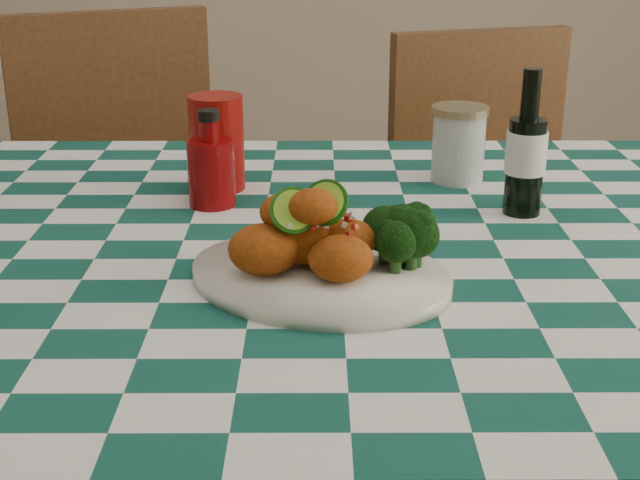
{
  "coord_description": "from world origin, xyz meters",
  "views": [
    {
      "loc": [
        -0.03,
        -1.1,
        1.21
      ],
      "look_at": [
        -0.03,
        -0.14,
        0.84
      ],
      "focal_mm": 50.0,
      "sensor_mm": 36.0,
      "label": 1
    }
  ],
  "objects_px": {
    "ketchup_bottle": "(211,158)",
    "plate": "(320,277)",
    "mason_jar": "(458,144)",
    "fried_chicken_pile": "(313,230)",
    "red_tumbler": "(217,143)",
    "wooden_chair_left": "(143,252)",
    "wooden_chair_right": "(508,254)",
    "beer_bottle": "(527,143)"
  },
  "relations": [
    {
      "from": "ketchup_bottle",
      "to": "plate",
      "type": "bearing_deg",
      "value": -61.48
    },
    {
      "from": "mason_jar",
      "to": "red_tumbler",
      "type": "bearing_deg",
      "value": -174.18
    },
    {
      "from": "ketchup_bottle",
      "to": "beer_bottle",
      "type": "xyz_separation_m",
      "value": [
        0.45,
        -0.04,
        0.03
      ]
    },
    {
      "from": "red_tumbler",
      "to": "beer_bottle",
      "type": "height_order",
      "value": "beer_bottle"
    },
    {
      "from": "mason_jar",
      "to": "wooden_chair_right",
      "type": "height_order",
      "value": "wooden_chair_right"
    },
    {
      "from": "ketchup_bottle",
      "to": "beer_bottle",
      "type": "bearing_deg",
      "value": -4.78
    },
    {
      "from": "wooden_chair_right",
      "to": "plate",
      "type": "bearing_deg",
      "value": -131.64
    },
    {
      "from": "mason_jar",
      "to": "beer_bottle",
      "type": "xyz_separation_m",
      "value": [
        0.07,
        -0.16,
        0.04
      ]
    },
    {
      "from": "ketchup_bottle",
      "to": "red_tumbler",
      "type": "bearing_deg",
      "value": 89.55
    },
    {
      "from": "plate",
      "to": "mason_jar",
      "type": "height_order",
      "value": "mason_jar"
    },
    {
      "from": "red_tumbler",
      "to": "wooden_chair_left",
      "type": "height_order",
      "value": "wooden_chair_left"
    },
    {
      "from": "red_tumbler",
      "to": "beer_bottle",
      "type": "bearing_deg",
      "value": -14.95
    },
    {
      "from": "mason_jar",
      "to": "wooden_chair_right",
      "type": "bearing_deg",
      "value": 67.0
    },
    {
      "from": "ketchup_bottle",
      "to": "wooden_chair_right",
      "type": "distance_m",
      "value": 0.92
    },
    {
      "from": "plate",
      "to": "ketchup_bottle",
      "type": "xyz_separation_m",
      "value": [
        -0.16,
        0.29,
        0.06
      ]
    },
    {
      "from": "ketchup_bottle",
      "to": "beer_bottle",
      "type": "height_order",
      "value": "beer_bottle"
    },
    {
      "from": "ketchup_bottle",
      "to": "mason_jar",
      "type": "relative_size",
      "value": 1.18
    },
    {
      "from": "plate",
      "to": "red_tumbler",
      "type": "xyz_separation_m",
      "value": [
        -0.16,
        0.37,
        0.06
      ]
    },
    {
      "from": "beer_bottle",
      "to": "wooden_chair_right",
      "type": "bearing_deg",
      "value": 78.17
    },
    {
      "from": "plate",
      "to": "mason_jar",
      "type": "distance_m",
      "value": 0.47
    },
    {
      "from": "red_tumbler",
      "to": "mason_jar",
      "type": "relative_size",
      "value": 1.21
    },
    {
      "from": "plate",
      "to": "ketchup_bottle",
      "type": "relative_size",
      "value": 2.2
    },
    {
      "from": "plate",
      "to": "fried_chicken_pile",
      "type": "height_order",
      "value": "fried_chicken_pile"
    },
    {
      "from": "red_tumbler",
      "to": "mason_jar",
      "type": "height_order",
      "value": "red_tumbler"
    },
    {
      "from": "fried_chicken_pile",
      "to": "ketchup_bottle",
      "type": "distance_m",
      "value": 0.33
    },
    {
      "from": "mason_jar",
      "to": "plate",
      "type": "bearing_deg",
      "value": -118.21
    },
    {
      "from": "beer_bottle",
      "to": "wooden_chair_left",
      "type": "xyz_separation_m",
      "value": [
        -0.67,
        0.59,
        -0.4
      ]
    },
    {
      "from": "red_tumbler",
      "to": "plate",
      "type": "bearing_deg",
      "value": -67.12
    },
    {
      "from": "mason_jar",
      "to": "beer_bottle",
      "type": "height_order",
      "value": "beer_bottle"
    },
    {
      "from": "plate",
      "to": "red_tumbler",
      "type": "distance_m",
      "value": 0.41
    },
    {
      "from": "plate",
      "to": "fried_chicken_pile",
      "type": "distance_m",
      "value": 0.06
    },
    {
      "from": "plate",
      "to": "mason_jar",
      "type": "xyz_separation_m",
      "value": [
        0.22,
        0.41,
        0.05
      ]
    },
    {
      "from": "plate",
      "to": "wooden_chair_right",
      "type": "bearing_deg",
      "value": 64.54
    },
    {
      "from": "plate",
      "to": "fried_chicken_pile",
      "type": "xyz_separation_m",
      "value": [
        -0.01,
        0.0,
        0.06
      ]
    },
    {
      "from": "ketchup_bottle",
      "to": "fried_chicken_pile",
      "type": "bearing_deg",
      "value": -62.7
    },
    {
      "from": "plate",
      "to": "wooden_chair_right",
      "type": "distance_m",
      "value": 1.04
    },
    {
      "from": "plate",
      "to": "fried_chicken_pile",
      "type": "relative_size",
      "value": 2.03
    },
    {
      "from": "ketchup_bottle",
      "to": "mason_jar",
      "type": "height_order",
      "value": "ketchup_bottle"
    },
    {
      "from": "red_tumbler",
      "to": "wooden_chair_left",
      "type": "relative_size",
      "value": 0.15
    },
    {
      "from": "fried_chicken_pile",
      "to": "wooden_chair_right",
      "type": "relative_size",
      "value": 0.16
    },
    {
      "from": "beer_bottle",
      "to": "wooden_chair_left",
      "type": "bearing_deg",
      "value": 138.61
    },
    {
      "from": "ketchup_bottle",
      "to": "beer_bottle",
      "type": "relative_size",
      "value": 0.69
    }
  ]
}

